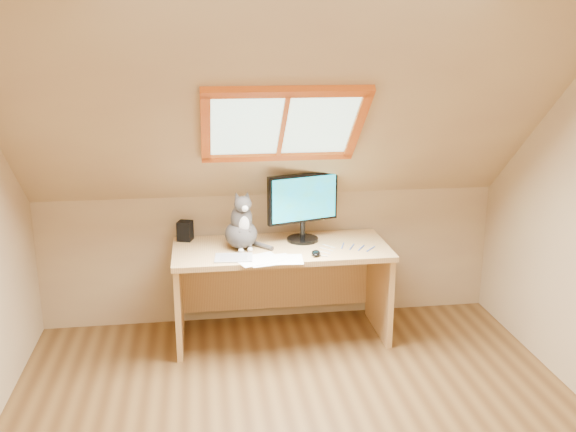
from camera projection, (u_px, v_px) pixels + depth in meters
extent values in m
cube|color=tan|center=(271.00, 257.00, 4.99)|extent=(3.50, 0.02, 1.00)
cube|color=tan|center=(284.00, 114.00, 3.93)|extent=(3.50, 1.56, 1.41)
cube|color=#B2E0CC|center=(282.00, 123.00, 4.02)|extent=(0.90, 0.53, 0.48)
cube|color=#C85F12|center=(282.00, 123.00, 4.02)|extent=(1.02, 0.64, 0.59)
cube|color=tan|center=(281.00, 249.00, 4.60)|extent=(1.54, 0.67, 0.04)
cube|color=tan|center=(179.00, 300.00, 4.59)|extent=(0.04, 0.61, 0.66)
cube|color=tan|center=(379.00, 289.00, 4.79)|extent=(0.04, 0.61, 0.66)
cube|color=tan|center=(276.00, 279.00, 4.98)|extent=(1.44, 0.03, 0.46)
cylinder|color=black|center=(303.00, 239.00, 4.72)|extent=(0.23, 0.23, 0.02)
cylinder|color=black|center=(303.00, 230.00, 4.70)|extent=(0.04, 0.04, 0.13)
cube|color=black|center=(303.00, 198.00, 4.64)|extent=(0.53, 0.20, 0.36)
cube|color=#037FDB|center=(305.00, 199.00, 4.61)|extent=(0.48, 0.16, 0.31)
ellipsoid|color=#47423F|center=(241.00, 234.00, 4.55)|extent=(0.28, 0.32, 0.20)
ellipsoid|color=#47423F|center=(241.00, 219.00, 4.50)|extent=(0.18, 0.18, 0.21)
ellipsoid|color=silver|center=(244.00, 225.00, 4.45)|extent=(0.08, 0.06, 0.12)
ellipsoid|color=#47423F|center=(243.00, 204.00, 4.43)|extent=(0.14, 0.13, 0.11)
sphere|color=silver|center=(245.00, 209.00, 4.39)|extent=(0.04, 0.04, 0.04)
cone|color=#47423F|center=(237.00, 196.00, 4.42)|extent=(0.06, 0.06, 0.07)
cone|color=#47423F|center=(247.00, 195.00, 4.44)|extent=(0.06, 0.06, 0.07)
cube|color=black|center=(185.00, 231.00, 4.72)|extent=(0.13, 0.13, 0.14)
cube|color=#B2B2B7|center=(234.00, 258.00, 4.34)|extent=(0.27, 0.20, 0.01)
ellipsoid|color=black|center=(316.00, 253.00, 4.40)|extent=(0.08, 0.12, 0.03)
cube|color=white|center=(268.00, 260.00, 4.33)|extent=(0.33, 0.27, 0.00)
cube|color=white|center=(268.00, 259.00, 4.33)|extent=(0.32, 0.24, 0.00)
cube|color=white|center=(268.00, 259.00, 4.32)|extent=(0.35, 0.30, 0.00)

